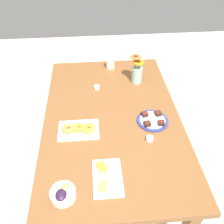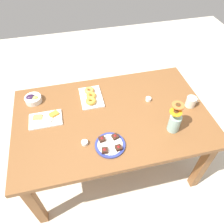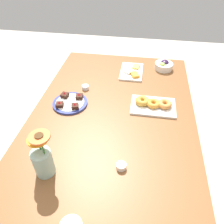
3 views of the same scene
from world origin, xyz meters
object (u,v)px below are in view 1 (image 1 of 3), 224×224
cheese_platter (107,177)px  jam_cup_berry (150,139)px  croissant_platter (79,129)px  dessert_plate (153,120)px  grape_bowl (63,194)px  dining_table (112,124)px  coffee_mug (110,63)px  flower_vase (137,73)px  jam_cup_honey (97,87)px

cheese_platter → jam_cup_berry: cheese_platter is taller
croissant_platter → dessert_plate: 0.53m
grape_bowl → dining_table: bearing=-26.9°
coffee_mug → cheese_platter: bearing=174.4°
jam_cup_berry → flower_vase: 0.69m
coffee_mug → jam_cup_berry: (-0.94, -0.19, -0.03)m
cheese_platter → jam_cup_berry: bearing=-48.6°
cheese_platter → flower_vase: size_ratio=1.02×
jam_cup_honey → flower_vase: size_ratio=0.19×
croissant_platter → flower_vase: 0.75m
dessert_plate → flower_vase: flower_vase is taller
grape_bowl → jam_cup_berry: 0.66m
jam_cup_berry → dessert_plate: (0.18, -0.06, -0.00)m
jam_cup_berry → coffee_mug: bearing=11.3°
dining_table → croissant_platter: size_ratio=5.71×
jam_cup_honey → jam_cup_berry: (-0.61, -0.33, 0.00)m
coffee_mug → grape_bowl: 1.36m
cheese_platter → jam_cup_berry: size_ratio=5.42×
flower_vase → coffee_mug: bearing=39.0°
cheese_platter → croissant_platter: 0.43m
grape_bowl → flower_vase: flower_vase is taller
grape_bowl → jam_cup_honey: (0.98, -0.22, -0.01)m
dining_table → jam_cup_berry: (-0.26, -0.23, 0.10)m
croissant_platter → jam_cup_honey: croissant_platter is taller
grape_bowl → cheese_platter: grape_bowl is taller
grape_bowl → dessert_plate: bearing=-48.0°
croissant_platter → cheese_platter: bearing=-157.1°
jam_cup_berry → jam_cup_honey: bearing=28.2°
flower_vase → croissant_platter: bearing=138.7°
jam_cup_honey → dessert_plate: size_ratio=0.21×
coffee_mug → jam_cup_honey: 0.36m
grape_bowl → dessert_plate: 0.82m
cheese_platter → flower_vase: bearing=-18.8°
grape_bowl → dessert_plate: (0.55, -0.61, -0.02)m
coffee_mug → grape_bowl: coffee_mug is taller
cheese_platter → croissant_platter: size_ratio=0.93×
dining_table → flower_vase: bearing=-30.4°
jam_cup_berry → dessert_plate: 0.19m
grape_bowl → cheese_platter: size_ratio=0.54×
jam_cup_honey → cheese_platter: bearing=-178.5°
grape_bowl → croissant_platter: grape_bowl is taller
flower_vase → grape_bowl: bearing=151.6°
grape_bowl → croissant_platter: (0.49, -0.08, -0.01)m
coffee_mug → dessert_plate: 0.80m
dining_table → dessert_plate: 0.31m
flower_vase → dining_table: bearing=149.6°
croissant_platter → jam_cup_honey: 0.51m
dining_table → jam_cup_honey: size_ratio=33.33×
coffee_mug → flower_vase: flower_vase is taller
jam_cup_honey → jam_cup_berry: 0.70m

